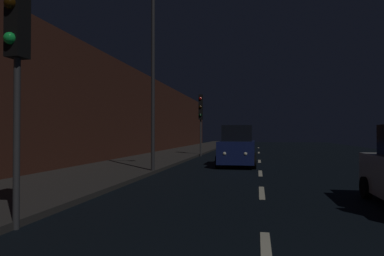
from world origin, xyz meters
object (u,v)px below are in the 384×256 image
(traffic_light_near_left, at_px, (17,29))
(traffic_light_far_left, at_px, (201,112))
(car_approaching_headlights, at_px, (237,147))
(streetlamp_overhead, at_px, (163,54))

(traffic_light_near_left, bearing_deg, traffic_light_far_left, -176.41)
(traffic_light_far_left, xyz_separation_m, car_approaching_headlights, (3.19, -7.14, -2.41))
(traffic_light_far_left, bearing_deg, car_approaching_headlights, 20.70)
(traffic_light_far_left, height_order, car_approaching_headlights, traffic_light_far_left)
(traffic_light_near_left, height_order, car_approaching_headlights, traffic_light_near_left)
(traffic_light_near_left, relative_size, car_approaching_headlights, 1.17)
(traffic_light_near_left, bearing_deg, car_approaching_headlights, 169.68)
(traffic_light_far_left, relative_size, car_approaching_headlights, 1.09)
(traffic_light_near_left, bearing_deg, streetlamp_overhead, -178.31)
(streetlamp_overhead, distance_m, car_approaching_headlights, 6.71)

